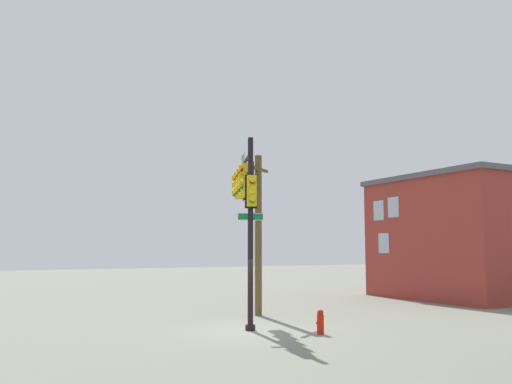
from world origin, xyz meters
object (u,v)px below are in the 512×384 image
object	(u,v)px
signal_pole_assembly	(245,193)
utility_pole	(258,232)
brick_building	(457,237)
fire_hydrant	(320,322)

from	to	relation	value
signal_pole_assembly	utility_pole	size ratio (longest dim) A/B	0.99
signal_pole_assembly	brick_building	world-z (taller)	brick_building
brick_building	fire_hydrant	bearing A→B (deg)	115.36
signal_pole_assembly	brick_building	xyz separation A→B (m)	(3.59, -15.67, -1.47)
brick_building	utility_pole	bearing A→B (deg)	95.70
signal_pole_assembly	brick_building	bearing A→B (deg)	-77.11
utility_pole	brick_building	xyz separation A→B (m)	(1.39, -13.92, -0.05)
utility_pole	brick_building	distance (m)	13.99
signal_pole_assembly	utility_pole	distance (m)	3.14
utility_pole	brick_building	world-z (taller)	brick_building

